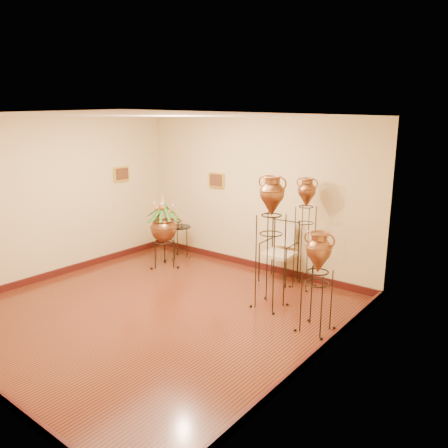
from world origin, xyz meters
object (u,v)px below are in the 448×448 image
Objects in this scene: amphora_tall at (305,232)px; planter_urn at (164,226)px; armchair at (279,252)px; amphora_mid at (271,242)px; side_table at (179,241)px.

amphora_tall is 1.30× the size of planter_urn.
armchair is (2.11, 0.69, -0.28)m from planter_urn.
amphora_tall is at bearing 89.11° from amphora_mid.
planter_urn is (-2.59, -0.69, -0.15)m from amphora_tall.
planter_urn is 1.37× the size of armchair.
side_table is at bearing -177.78° from amphora_tall.
planter_urn is at bearing 172.59° from amphora_mid.
armchair is (-0.47, 1.03, -0.49)m from amphora_mid.
planter_urn is at bearing -74.55° from side_table.
amphora_mid is at bearing -7.41° from planter_urn.
amphora_mid is 1.23m from armchair.
side_table is at bearing 105.45° from planter_urn.
armchair is at bearing 2.70° from side_table.
amphora_tall is 2.82m from side_table.
side_table is (-2.28, -0.11, -0.18)m from armchair.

